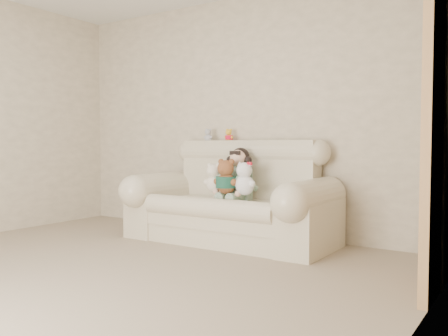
% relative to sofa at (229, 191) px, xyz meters
% --- Properties ---
extents(floor, '(5.00, 5.00, 0.00)m').
position_rel_sofa_xyz_m(floor, '(-0.19, -2.00, -0.52)').
color(floor, tan).
rests_on(floor, ground).
extents(wall_back, '(4.50, 0.00, 4.50)m').
position_rel_sofa_xyz_m(wall_back, '(-0.19, 0.50, 0.78)').
color(wall_back, beige).
rests_on(wall_back, ground).
extents(wall_right, '(0.00, 5.00, 5.00)m').
position_rel_sofa_xyz_m(wall_right, '(2.06, -2.00, 0.78)').
color(wall_right, beige).
rests_on(wall_right, ground).
extents(sofa, '(2.10, 0.95, 1.03)m').
position_rel_sofa_xyz_m(sofa, '(0.00, 0.00, 0.00)').
color(sofa, beige).
rests_on(sofa, floor).
extents(door_panel, '(0.06, 0.90, 2.10)m').
position_rel_sofa_xyz_m(door_panel, '(2.03, -0.60, 0.54)').
color(door_panel, '#B27E4C').
rests_on(door_panel, floor).
extents(seated_child, '(0.38, 0.44, 0.54)m').
position_rel_sofa_xyz_m(seated_child, '(0.06, 0.08, 0.18)').
color(seated_child, '#28683C').
rests_on(seated_child, sofa).
extents(brown_teddy, '(0.27, 0.22, 0.40)m').
position_rel_sofa_xyz_m(brown_teddy, '(0.05, -0.13, 0.19)').
color(brown_teddy, brown).
rests_on(brown_teddy, sofa).
extents(white_cat, '(0.25, 0.20, 0.38)m').
position_rel_sofa_xyz_m(white_cat, '(0.24, -0.10, 0.17)').
color(white_cat, white).
rests_on(white_cat, sofa).
extents(cream_teddy, '(0.26, 0.22, 0.35)m').
position_rel_sofa_xyz_m(cream_teddy, '(-0.13, -0.09, 0.16)').
color(cream_teddy, silver).
rests_on(cream_teddy, sofa).
extents(yellow_mini_bear, '(0.13, 0.11, 0.17)m').
position_rel_sofa_xyz_m(yellow_mini_bear, '(-0.25, 0.38, 0.58)').
color(yellow_mini_bear, gold).
rests_on(yellow_mini_bear, sofa).
extents(grey_mini_plush, '(0.14, 0.12, 0.18)m').
position_rel_sofa_xyz_m(grey_mini_plush, '(-0.51, 0.36, 0.58)').
color(grey_mini_plush, '#B5B6BC').
rests_on(grey_mini_plush, sofa).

